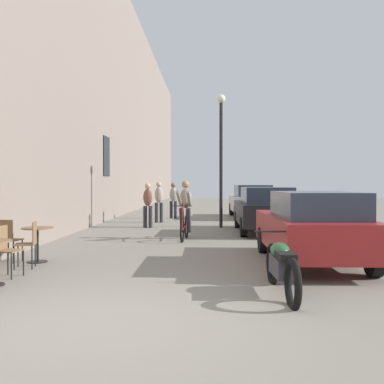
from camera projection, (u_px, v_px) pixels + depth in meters
name	position (u px, v px, depth m)	size (l,w,h in m)	color
ground_plane	(107.00, 323.00, 5.19)	(88.00, 88.00, 0.00)	gray
building_facade_left	(100.00, 82.00, 19.18)	(0.54, 68.00, 12.05)	gray
cafe_chair_near_toward_street	(6.00, 247.00, 7.73)	(0.46, 0.46, 0.89)	black
cafe_table_mid	(37.00, 237.00, 9.17)	(0.64, 0.64, 0.72)	black
cafe_chair_mid_toward_street	(9.00, 238.00, 9.11)	(0.43, 0.43, 0.89)	black
cafe_chair_mid_toward_wall	(29.00, 241.00, 8.54)	(0.45, 0.45, 0.89)	black
cyclist_on_bicycle	(185.00, 211.00, 12.95)	(0.52, 1.76, 1.74)	black
pedestrian_near	(148.00, 203.00, 16.32)	(0.36, 0.27, 1.64)	#26262D
pedestrian_mid	(159.00, 200.00, 18.51)	(0.38, 0.30, 1.70)	#26262D
pedestrian_far	(173.00, 198.00, 20.68)	(0.37, 0.28, 1.66)	#26262D
street_lamp	(221.00, 143.00, 16.36)	(0.32, 0.32, 4.90)	black
parked_car_nearest	(312.00, 226.00, 8.96)	(1.78, 4.14, 1.47)	maroon
parked_car_second	(265.00, 209.00, 14.73)	(1.80, 4.24, 1.51)	black
parked_car_third	(251.00, 201.00, 21.10)	(1.93, 4.41, 1.55)	#B7B7BC
parked_motorcycle	(282.00, 266.00, 6.55)	(0.62, 2.15, 0.92)	black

